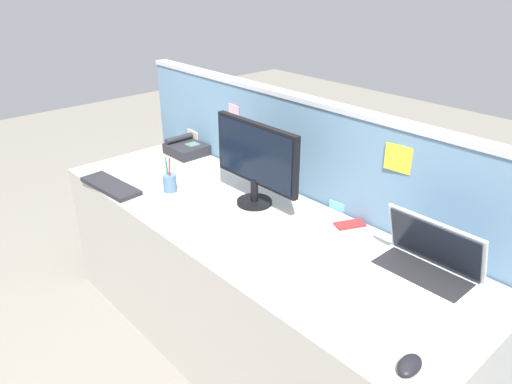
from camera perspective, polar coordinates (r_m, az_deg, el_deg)
ground_plane at (r=2.62m, az=-0.85°, el=-17.58°), size 10.00×10.00×0.00m
desk at (r=2.38m, az=-0.91°, el=-11.06°), size 2.20×0.72×0.74m
cubicle_divider at (r=2.49m, az=6.02°, el=-2.82°), size 2.59×0.08×1.22m
desktop_monitor at (r=2.23m, az=-0.04°, el=3.99°), size 0.51×0.17×0.40m
laptop at (r=1.89m, az=19.25°, el=-7.77°), size 0.37×0.23×0.22m
desk_phone at (r=2.95m, az=-8.17°, el=5.07°), size 0.22×0.20×0.10m
keyboard_main at (r=2.58m, az=-16.63°, el=0.69°), size 0.39×0.16×0.02m
computer_mouse_right_hand at (r=1.52m, az=17.51°, el=-18.73°), size 0.07×0.11×0.03m
pen_cup at (r=2.46m, az=-10.05°, el=1.10°), size 0.07×0.07×0.18m
cell_phone_red_case at (r=2.17m, az=10.90°, el=-3.74°), size 0.11×0.15×0.01m
cell_phone_white_slab at (r=2.86m, az=-12.59°, el=3.45°), size 0.12×0.14×0.01m
cell_phone_silver_slab at (r=2.72m, az=-7.52°, el=2.70°), size 0.13×0.14×0.01m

